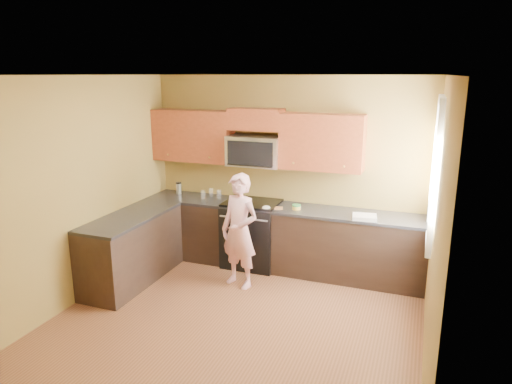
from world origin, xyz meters
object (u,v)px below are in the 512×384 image
at_px(butter_tub, 296,209).
at_px(travel_mug, 179,194).
at_px(woman, 240,231).
at_px(frying_pan, 241,203).
at_px(microwave, 255,166).
at_px(stove, 252,233).

bearing_deg(butter_tub, travel_mug, 174.17).
height_order(woman, frying_pan, woman).
distance_m(microwave, frying_pan, 0.57).
xyz_separation_m(woman, butter_tub, (0.57, 0.64, 0.17)).
relative_size(frying_pan, travel_mug, 2.30).
height_order(stove, travel_mug, travel_mug).
bearing_deg(frying_pan, butter_tub, -7.78).
xyz_separation_m(butter_tub, travel_mug, (-1.93, 0.20, -0.00)).
height_order(frying_pan, travel_mug, travel_mug).
bearing_deg(travel_mug, frying_pan, -12.88).
relative_size(microwave, butter_tub, 6.45).
bearing_deg(frying_pan, travel_mug, 154.55).
relative_size(stove, microwave, 1.25).
height_order(woman, butter_tub, woman).
bearing_deg(microwave, stove, -90.00).
xyz_separation_m(frying_pan, travel_mug, (-1.15, 0.26, -0.03)).
bearing_deg(butter_tub, stove, 175.61).
relative_size(woman, frying_pan, 3.63).
bearing_deg(woman, stove, 114.62).
bearing_deg(woman, microwave, 113.47).
bearing_deg(travel_mug, microwave, -0.94).
xyz_separation_m(microwave, woman, (0.09, -0.82, -0.70)).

